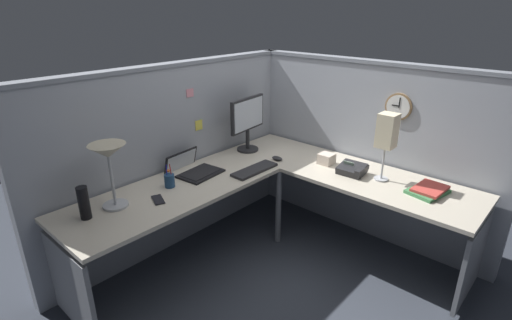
{
  "coord_description": "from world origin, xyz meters",
  "views": [
    {
      "loc": [
        -2.21,
        -1.7,
        2.0
      ],
      "look_at": [
        -0.07,
        0.22,
        0.85
      ],
      "focal_mm": 27.18,
      "sensor_mm": 36.0,
      "label": 1
    }
  ],
  "objects": [
    {
      "name": "book_stack",
      "position": [
        0.51,
        -0.95,
        0.75
      ],
      "size": [
        0.32,
        0.26,
        0.04
      ],
      "color": "#3F7F4C",
      "rests_on": "desk"
    },
    {
      "name": "keyboard",
      "position": [
        -0.04,
        0.26,
        0.74
      ],
      "size": [
        0.43,
        0.14,
        0.02
      ],
      "primitive_type": "cube",
      "rotation": [
        0.0,
        0.0,
        -0.01
      ],
      "color": "#232326",
      "rests_on": "desk"
    },
    {
      "name": "ground_plane",
      "position": [
        0.0,
        0.0,
        0.0
      ],
      "size": [
        6.8,
        6.8,
        0.0
      ],
      "primitive_type": "plane",
      "color": "#383D47"
    },
    {
      "name": "pinned_note_leftmost",
      "position": [
        -0.22,
        0.82,
        1.33
      ],
      "size": [
        0.07,
        0.0,
        0.07
      ],
      "primitive_type": "cube",
      "color": "pink"
    },
    {
      "name": "pinned_note_middle",
      "position": [
        -0.14,
        0.82,
        1.03
      ],
      "size": [
        0.08,
        0.0,
        0.09
      ],
      "primitive_type": "cube",
      "color": "#EAD84C"
    },
    {
      "name": "desk",
      "position": [
        -0.15,
        -0.05,
        0.63
      ],
      "size": [
        2.35,
        2.15,
        0.73
      ],
      "color": "beige",
      "rests_on": "ground"
    },
    {
      "name": "computer_mouse",
      "position": [
        0.27,
        0.27,
        0.75
      ],
      "size": [
        0.06,
        0.1,
        0.03
      ],
      "primitive_type": "ellipsoid",
      "color": "#232326",
      "rests_on": "desk"
    },
    {
      "name": "thermos_flask",
      "position": [
        -1.32,
        0.55,
        0.84
      ],
      "size": [
        0.07,
        0.07,
        0.22
      ],
      "primitive_type": "cylinder",
      "color": "black",
      "rests_on": "desk"
    },
    {
      "name": "desk_lamp_dome",
      "position": [
        -1.12,
        0.56,
        1.09
      ],
      "size": [
        0.24,
        0.24,
        0.44
      ],
      "color": "#B7BABF",
      "rests_on": "desk"
    },
    {
      "name": "cell_phone",
      "position": [
        -0.87,
        0.42,
        0.73
      ],
      "size": [
        0.12,
        0.16,
        0.01
      ],
      "primitive_type": "cube",
      "rotation": [
        0.0,
        0.0,
        -0.38
      ],
      "color": "black",
      "rests_on": "desk"
    },
    {
      "name": "monitor",
      "position": [
        0.28,
        0.64,
        1.02
      ],
      "size": [
        0.46,
        0.2,
        0.5
      ],
      "color": "#232326",
      "rests_on": "desk"
    },
    {
      "name": "tissue_box",
      "position": [
        0.49,
        -0.09,
        0.78
      ],
      "size": [
        0.12,
        0.12,
        0.09
      ],
      "primitive_type": "cube",
      "color": "beige",
      "rests_on": "desk"
    },
    {
      "name": "cubicle_wall_right",
      "position": [
        0.87,
        -0.27,
        0.79
      ],
      "size": [
        0.12,
        2.37,
        1.58
      ],
      "color": "#999EA8",
      "rests_on": "ground"
    },
    {
      "name": "desk_lamp_paper",
      "position": [
        0.5,
        -0.59,
        1.11
      ],
      "size": [
        0.13,
        0.13,
        0.53
      ],
      "color": "#B7BABF",
      "rests_on": "desk"
    },
    {
      "name": "wall_clock",
      "position": [
        0.82,
        -0.52,
        1.24
      ],
      "size": [
        0.04,
        0.22,
        0.22
      ],
      "color": "olive"
    },
    {
      "name": "office_phone",
      "position": [
        0.44,
        -0.37,
        0.77
      ],
      "size": [
        0.2,
        0.21,
        0.11
      ],
      "color": "#232326",
      "rests_on": "desk"
    },
    {
      "name": "cubicle_wall_back",
      "position": [
        -0.36,
        0.87,
        0.79
      ],
      "size": [
        2.57,
        0.12,
        1.58
      ],
      "color": "#999EA8",
      "rests_on": "ground"
    },
    {
      "name": "laptop",
      "position": [
        -0.39,
        0.63,
        0.75
      ],
      "size": [
        0.38,
        0.41,
        0.22
      ],
      "color": "black",
      "rests_on": "desk"
    },
    {
      "name": "pen_cup",
      "position": [
        -0.69,
        0.53,
        0.78
      ],
      "size": [
        0.08,
        0.08,
        0.18
      ],
      "color": "navy",
      "rests_on": "desk"
    }
  ]
}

